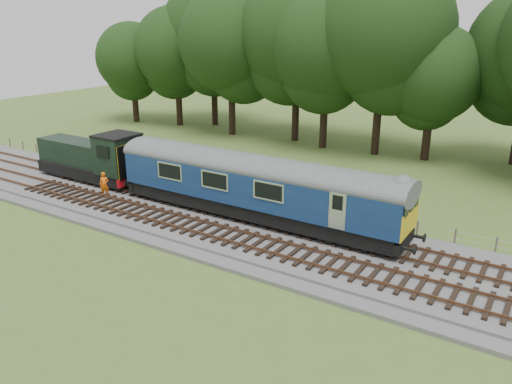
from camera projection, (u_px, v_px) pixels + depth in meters
The scene contains 9 objects.
ground at pixel (252, 234), 28.16m from camera, with size 120.00×120.00×0.00m, color #466C27.
ballast at pixel (252, 231), 28.10m from camera, with size 70.00×7.00×0.35m, color #4C4C4F.
track_north at pixel (265, 219), 29.14m from camera, with size 67.20×2.40×0.21m.
track_south at pixel (235, 237), 26.75m from camera, with size 67.20×2.40×0.21m.
fence at pixel (290, 210), 31.75m from camera, with size 64.00×0.12×1.00m, color #6B6054, non-canonical shape.
tree_line at pixel (382, 152), 45.71m from camera, with size 70.00×8.00×18.00m, color black, non-canonical shape.
dmu_railcar at pixel (255, 182), 28.78m from camera, with size 18.05×2.86×3.88m.
shunter_loco at pixel (93, 159), 36.06m from camera, with size 8.92×2.60×3.38m.
worker at pixel (104, 185), 32.86m from camera, with size 0.61×0.40×1.68m, color orange.
Camera 1 is at (14.09, -21.68, 11.41)m, focal length 35.00 mm.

